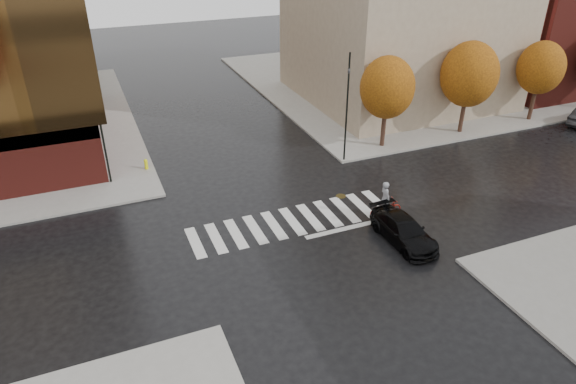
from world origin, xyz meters
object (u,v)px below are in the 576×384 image
Objects in this scene: cyclist at (385,205)px; traffic_light_nw at (101,130)px; fire_hydrant at (146,164)px; sedan at (404,230)px; traffic_light_ne at (347,101)px.

traffic_light_nw is at bearing 56.98° from cyclist.
fire_hydrant is (-11.51, 11.00, -0.22)m from cyclist.
traffic_light_nw is 4.06m from fire_hydrant.
cyclist is 3.14× the size of fire_hydrant.
fire_hydrant is at bearing 127.71° from sedan.
sedan is 2.53m from cyclist.
sedan is 0.62× the size of traffic_light_ne.
cyclist is 15.93m from fire_hydrant.
traffic_light_ne is 10.47× the size of fire_hydrant.
cyclist is 17.36m from traffic_light_nw.
traffic_light_nw is (-13.45, 12.49, 3.02)m from sedan.
fire_hydrant is at bearing 102.08° from traffic_light_nw.
sedan is 0.71× the size of traffic_light_nw.
traffic_light_ne is at bearing -7.26° from cyclist.
fire_hydrant is (2.38, 1.00, -3.14)m from traffic_light_nw.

